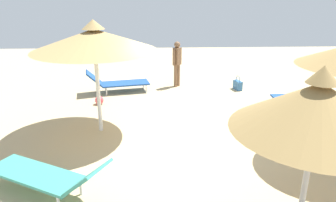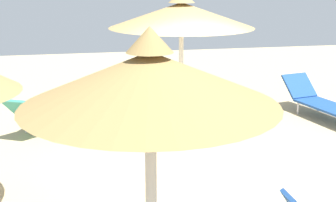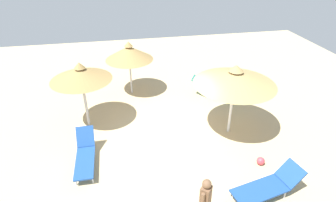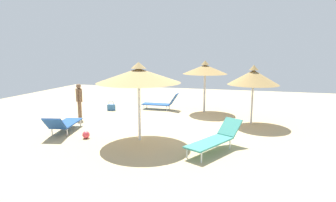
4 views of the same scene
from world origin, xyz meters
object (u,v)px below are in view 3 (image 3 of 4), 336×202
at_px(lounge_chair_front, 85,154).
at_px(parasol_umbrella_center, 235,77).
at_px(parasol_umbrella_far_left, 81,74).
at_px(beach_ball, 261,161).
at_px(lounge_chair_edge, 216,89).
at_px(parasol_umbrella_back, 129,53).
at_px(lounge_chair_far_right, 269,186).
at_px(person_standing_near_left, 205,202).

bearing_deg(lounge_chair_front, parasol_umbrella_center, -171.67).
distance_m(parasol_umbrella_far_left, parasol_umbrella_center, 5.49).
bearing_deg(beach_ball, lounge_chair_edge, -90.91).
relative_size(parasol_umbrella_back, lounge_chair_edge, 1.07).
height_order(parasol_umbrella_center, beach_ball, parasol_umbrella_center).
bearing_deg(parasol_umbrella_back, parasol_umbrella_far_left, 50.62).
height_order(parasol_umbrella_far_left, lounge_chair_front, parasol_umbrella_far_left).
xyz_separation_m(lounge_chair_front, lounge_chair_far_right, (-5.20, 2.38, 0.00)).
relative_size(lounge_chair_edge, person_standing_near_left, 1.44).
height_order(parasol_umbrella_center, lounge_chair_far_right, parasol_umbrella_center).
xyz_separation_m(parasol_umbrella_far_left, lounge_chair_front, (-0.02, 2.29, -1.82)).
bearing_deg(beach_ball, parasol_umbrella_center, -79.60).
bearing_deg(person_standing_near_left, parasol_umbrella_far_left, -59.76).
height_order(parasol_umbrella_back, parasol_umbrella_far_left, parasol_umbrella_far_left).
relative_size(parasol_umbrella_back, parasol_umbrella_center, 0.88).
height_order(lounge_chair_front, beach_ball, lounge_chair_front).
distance_m(parasol_umbrella_center, person_standing_near_left, 4.58).
bearing_deg(lounge_chair_far_right, parasol_umbrella_far_left, -41.79).
xyz_separation_m(parasol_umbrella_back, lounge_chair_edge, (-3.81, 1.13, -1.60)).
height_order(parasol_umbrella_far_left, parasol_umbrella_center, parasol_umbrella_center).
bearing_deg(parasol_umbrella_back, lounge_chair_edge, 163.43).
bearing_deg(lounge_chair_front, parasol_umbrella_back, -112.20).
bearing_deg(parasol_umbrella_far_left, person_standing_near_left, 120.24).
xyz_separation_m(lounge_chair_edge, lounge_chair_far_right, (0.49, 5.85, -0.05)).
distance_m(parasol_umbrella_back, lounge_chair_far_right, 7.90).
xyz_separation_m(parasol_umbrella_back, beach_ball, (-3.73, 5.76, -1.88)).
bearing_deg(beach_ball, lounge_chair_far_right, 71.17).
relative_size(parasol_umbrella_center, lounge_chair_front, 1.49).
bearing_deg(person_standing_near_left, lounge_chair_far_right, -163.12).
xyz_separation_m(person_standing_near_left, beach_ball, (-2.54, -1.86, -0.79)).
xyz_separation_m(lounge_chair_front, person_standing_near_left, (-3.07, 3.02, 0.56)).
bearing_deg(beach_ball, lounge_chair_front, -11.69).
bearing_deg(parasol_umbrella_center, lounge_chair_edge, -99.00).
bearing_deg(parasol_umbrella_center, person_standing_near_left, 60.05).
distance_m(lounge_chair_edge, beach_ball, 4.64).
bearing_deg(lounge_chair_edge, person_standing_near_left, 68.08).
relative_size(parasol_umbrella_center, person_standing_near_left, 1.76).
distance_m(lounge_chair_far_right, beach_ball, 1.30).
bearing_deg(lounge_chair_edge, parasol_umbrella_far_left, 11.69).
bearing_deg(person_standing_near_left, beach_ball, -143.78).
relative_size(parasol_umbrella_far_left, person_standing_near_left, 1.61).
bearing_deg(lounge_chair_front, person_standing_near_left, 135.52).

